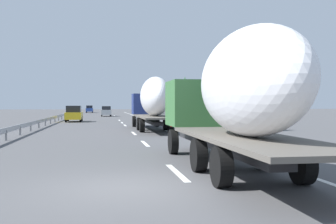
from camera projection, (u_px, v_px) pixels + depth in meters
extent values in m
plane|color=#4C4C4F|center=(106.00, 121.00, 49.52)|extent=(260.00, 260.00, 0.00)
cube|color=white|center=(177.00, 172.00, 12.32)|extent=(3.20, 0.20, 0.01)
cube|color=white|center=(145.00, 144.00, 21.46)|extent=(3.20, 0.20, 0.01)
cube|color=white|center=(134.00, 133.00, 29.05)|extent=(3.20, 0.20, 0.01)
cube|color=white|center=(125.00, 125.00, 40.15)|extent=(3.20, 0.20, 0.01)
cube|color=white|center=(122.00, 123.00, 46.08)|extent=(3.20, 0.20, 0.01)
cube|color=white|center=(119.00, 120.00, 53.36)|extent=(3.20, 0.20, 0.01)
cube|color=white|center=(114.00, 116.00, 74.73)|extent=(3.20, 0.20, 0.01)
cube|color=white|center=(146.00, 120.00, 55.35)|extent=(110.00, 0.20, 0.01)
cube|color=navy|center=(146.00, 104.00, 37.71)|extent=(2.40, 2.50, 1.90)
cube|color=black|center=(145.00, 99.00, 38.79)|extent=(0.08, 2.12, 0.80)
cube|color=#262628|center=(150.00, 121.00, 34.65)|extent=(11.54, 0.70, 0.24)
cube|color=#59544C|center=(154.00, 117.00, 31.54)|extent=(10.14, 2.50, 0.12)
ellipsoid|color=white|center=(155.00, 96.00, 31.25)|extent=(6.75, 2.20, 3.06)
cube|color=red|center=(174.00, 122.00, 26.69)|extent=(0.04, 0.56, 0.56)
cylinder|color=black|center=(134.00, 121.00, 37.56)|extent=(1.04, 0.30, 1.04)
cylinder|color=black|center=(157.00, 121.00, 37.92)|extent=(1.04, 0.30, 1.04)
cylinder|color=black|center=(139.00, 124.00, 32.56)|extent=(1.04, 0.35, 1.04)
cylinder|color=black|center=(166.00, 124.00, 32.92)|extent=(1.04, 0.35, 1.04)
cylinder|color=black|center=(142.00, 125.00, 30.19)|extent=(1.04, 0.35, 1.04)
cylinder|color=black|center=(171.00, 125.00, 30.55)|extent=(1.04, 0.35, 1.04)
cube|color=#387038|center=(199.00, 103.00, 17.09)|extent=(2.40, 2.50, 1.90)
cube|color=black|center=(193.00, 92.00, 18.17)|extent=(0.08, 2.12, 0.80)
cube|color=#262628|center=(218.00, 144.00, 14.29)|extent=(10.54, 0.70, 0.24)
cube|color=#59544C|center=(246.00, 138.00, 11.46)|extent=(9.05, 2.50, 0.12)
ellipsoid|color=white|center=(249.00, 82.00, 11.25)|extent=(6.58, 2.20, 3.05)
cylinder|color=black|center=(173.00, 142.00, 16.94)|extent=(1.04, 0.30, 1.04)
cylinder|color=black|center=(223.00, 141.00, 17.30)|extent=(1.04, 0.30, 1.04)
cylinder|color=black|center=(199.00, 155.00, 12.48)|extent=(1.04, 0.35, 1.04)
cylinder|color=black|center=(265.00, 154.00, 12.83)|extent=(1.04, 0.35, 1.04)
cylinder|color=black|center=(221.00, 167.00, 10.11)|extent=(1.04, 0.35, 1.04)
cylinder|color=black|center=(302.00, 165.00, 10.47)|extent=(1.04, 0.35, 1.04)
cube|color=gold|center=(74.00, 116.00, 48.60)|extent=(4.61, 1.89, 0.84)
cube|color=black|center=(74.00, 109.00, 48.24)|extent=(2.53, 1.66, 0.80)
cylinder|color=black|center=(68.00, 119.00, 49.88)|extent=(0.64, 0.22, 0.64)
cylinder|color=black|center=(82.00, 119.00, 50.15)|extent=(0.64, 0.22, 0.64)
cylinder|color=black|center=(66.00, 120.00, 47.06)|extent=(0.64, 0.22, 0.64)
cylinder|color=black|center=(81.00, 120.00, 47.33)|extent=(0.64, 0.22, 0.64)
cube|color=#ADB2B7|center=(106.00, 112.00, 71.17)|extent=(4.45, 1.73, 0.84)
cube|color=black|center=(106.00, 108.00, 70.83)|extent=(2.45, 1.52, 0.64)
cylinder|color=black|center=(102.00, 114.00, 72.42)|extent=(0.64, 0.22, 0.64)
cylinder|color=black|center=(110.00, 114.00, 72.66)|extent=(0.64, 0.22, 0.64)
cylinder|color=black|center=(102.00, 115.00, 69.69)|extent=(0.64, 0.22, 0.64)
cylinder|color=black|center=(111.00, 115.00, 69.94)|extent=(0.64, 0.22, 0.64)
cube|color=#28479E|center=(90.00, 110.00, 102.57)|extent=(4.79, 1.74, 0.84)
cube|color=black|center=(89.00, 107.00, 102.20)|extent=(2.64, 1.53, 0.69)
cylinder|color=black|center=(87.00, 111.00, 103.92)|extent=(0.64, 0.22, 0.64)
cylinder|color=black|center=(93.00, 111.00, 104.17)|extent=(0.64, 0.22, 0.64)
cylinder|color=black|center=(86.00, 112.00, 100.99)|extent=(0.64, 0.22, 0.64)
cylinder|color=black|center=(92.00, 112.00, 101.24)|extent=(0.64, 0.22, 0.64)
cylinder|color=gray|center=(155.00, 111.00, 54.66)|extent=(0.10, 0.10, 2.51)
cube|color=#2D569E|center=(155.00, 99.00, 54.63)|extent=(0.06, 0.90, 0.70)
cylinder|color=#472D19|center=(150.00, 111.00, 92.68)|extent=(0.37, 0.37, 1.41)
cone|color=#286B2D|center=(150.00, 99.00, 92.62)|extent=(2.55, 2.55, 4.13)
cylinder|color=#472D19|center=(185.00, 114.00, 60.68)|extent=(0.36, 0.36, 1.36)
cone|color=#286B2D|center=(185.00, 93.00, 60.62)|extent=(2.64, 2.64, 4.98)
cylinder|color=#472D19|center=(155.00, 110.00, 100.65)|extent=(0.24, 0.24, 1.44)
cone|color=#286B2D|center=(155.00, 95.00, 100.59)|extent=(2.50, 2.50, 5.94)
cylinder|color=#472D19|center=(242.00, 121.00, 31.88)|extent=(0.30, 0.30, 1.52)
cone|color=#194C1E|center=(242.00, 89.00, 31.83)|extent=(3.52, 3.52, 3.59)
cylinder|color=#472D19|center=(161.00, 111.00, 92.14)|extent=(0.28, 0.28, 1.30)
cone|color=#194C1E|center=(161.00, 100.00, 92.10)|extent=(3.20, 3.20, 3.78)
cylinder|color=#472D19|center=(229.00, 116.00, 40.63)|extent=(0.27, 0.27, 1.83)
cone|color=#194C1E|center=(229.00, 79.00, 40.56)|extent=(3.78, 3.78, 5.80)
cube|color=#9EA0A5|center=(59.00, 116.00, 51.49)|extent=(94.00, 0.06, 0.32)
cube|color=slate|center=(6.00, 135.00, 23.27)|extent=(0.10, 0.10, 0.60)
cube|color=slate|center=(20.00, 131.00, 27.30)|extent=(0.10, 0.10, 0.60)
cube|color=slate|center=(31.00, 127.00, 31.34)|extent=(0.10, 0.10, 0.60)
cube|color=slate|center=(39.00, 125.00, 35.37)|extent=(0.10, 0.10, 0.60)
cube|color=slate|center=(45.00, 123.00, 39.40)|extent=(0.10, 0.10, 0.60)
cube|color=slate|center=(51.00, 121.00, 43.43)|extent=(0.10, 0.10, 0.60)
cube|color=slate|center=(55.00, 120.00, 47.46)|extent=(0.10, 0.10, 0.60)
cube|color=slate|center=(59.00, 118.00, 51.49)|extent=(0.10, 0.10, 0.60)
cube|color=slate|center=(62.00, 117.00, 55.53)|extent=(0.10, 0.10, 0.60)
cube|color=slate|center=(64.00, 117.00, 59.56)|extent=(0.10, 0.10, 0.60)
cube|color=slate|center=(67.00, 116.00, 63.59)|extent=(0.10, 0.10, 0.60)
cube|color=slate|center=(69.00, 115.00, 67.62)|extent=(0.10, 0.10, 0.60)
cube|color=slate|center=(71.00, 115.00, 71.65)|extent=(0.10, 0.10, 0.60)
cube|color=slate|center=(72.00, 114.00, 75.68)|extent=(0.10, 0.10, 0.60)
cube|color=slate|center=(74.00, 114.00, 79.72)|extent=(0.10, 0.10, 0.60)
cube|color=slate|center=(75.00, 113.00, 83.75)|extent=(0.10, 0.10, 0.60)
cube|color=slate|center=(77.00, 113.00, 87.78)|extent=(0.10, 0.10, 0.60)
cube|color=slate|center=(78.00, 112.00, 91.81)|extent=(0.10, 0.10, 0.60)
cube|color=slate|center=(79.00, 112.00, 95.84)|extent=(0.10, 0.10, 0.60)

